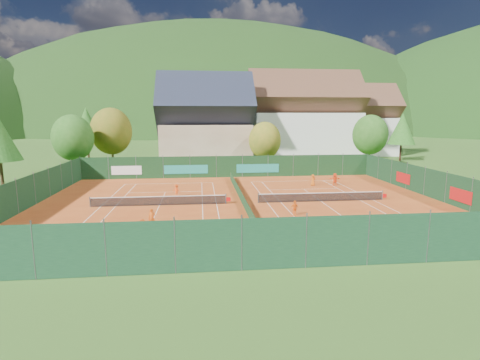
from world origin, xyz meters
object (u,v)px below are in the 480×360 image
at_px(chalet, 206,127).
at_px(player_left_near, 152,218).
at_px(player_left_mid, 143,230).
at_px(ball_hopper, 412,230).
at_px(player_left_far, 177,190).
at_px(player_right_near, 294,208).
at_px(player_right_far_b, 335,179).
at_px(hotel_block_b, 356,124).
at_px(hotel_block_a, 303,122).
at_px(player_right_far_a, 313,180).

height_order(chalet, player_left_near, chalet).
bearing_deg(player_left_mid, ball_hopper, 25.39).
bearing_deg(player_left_far, player_right_near, 161.56).
distance_m(player_left_mid, player_right_near, 13.14).
relative_size(player_left_near, player_left_mid, 0.98).
xyz_separation_m(chalet, ball_hopper, (13.71, -41.69, -6.07)).
height_order(ball_hopper, player_right_near, player_right_near).
xyz_separation_m(chalet, player_right_near, (6.98, -34.96, -5.96)).
height_order(chalet, player_right_far_b, chalet).
bearing_deg(ball_hopper, player_left_mid, 176.06).
distance_m(hotel_block_b, ball_hopper, 59.25).
bearing_deg(player_left_mid, hotel_block_a, 92.00).
relative_size(player_left_mid, player_right_far_a, 1.08).
xyz_separation_m(ball_hopper, player_left_mid, (-18.69, 1.29, 0.22)).
bearing_deg(player_right_near, player_left_far, 123.61).
relative_size(ball_hopper, player_right_far_a, 0.56).
relative_size(chalet, ball_hopper, 20.25).
relative_size(ball_hopper, player_left_far, 0.60).
distance_m(player_left_near, player_right_far_b, 25.48).
distance_m(hotel_block_a, player_right_far_a, 29.10).
bearing_deg(chalet, hotel_block_a, 17.53).
distance_m(chalet, player_right_far_a, 25.73).
bearing_deg(hotel_block_a, player_left_far, -125.16).
relative_size(hotel_block_b, player_right_near, 13.05).
relative_size(chalet, player_right_far_b, 10.36).
relative_size(player_left_far, player_right_near, 1.01).
relative_size(hotel_block_a, player_left_mid, 13.94).
xyz_separation_m(player_left_near, player_right_far_b, (20.18, 15.55, 0.02)).
xyz_separation_m(player_left_near, player_right_near, (11.76, 2.35, -0.10)).
bearing_deg(hotel_block_b, player_right_near, -117.99).
relative_size(player_left_mid, player_left_far, 1.16).
distance_m(hotel_block_b, player_left_mid, 66.61).
relative_size(hotel_block_a, player_right_far_b, 13.81).
bearing_deg(player_left_mid, player_right_far_a, 76.14).
height_order(hotel_block_b, player_right_far_a, hotel_block_b).
distance_m(player_left_near, player_left_mid, 3.10).
bearing_deg(chalet, hotel_block_b, 22.99).
height_order(chalet, player_left_far, chalet).
height_order(ball_hopper, player_left_mid, player_left_mid).
relative_size(hotel_block_a, player_left_near, 14.17).
bearing_deg(hotel_block_b, player_left_far, -132.40).
height_order(chalet, player_left_mid, chalet).
height_order(ball_hopper, player_left_far, player_left_far).
distance_m(hotel_block_a, hotel_block_b, 16.14).
xyz_separation_m(ball_hopper, player_left_far, (-17.30, 15.62, 0.11)).
bearing_deg(player_right_far_b, player_left_far, 16.15).
distance_m(player_left_far, player_right_near, 13.81).
bearing_deg(ball_hopper, player_left_near, 166.66).
bearing_deg(ball_hopper, player_right_far_a, 92.97).
distance_m(ball_hopper, player_left_mid, 18.74).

